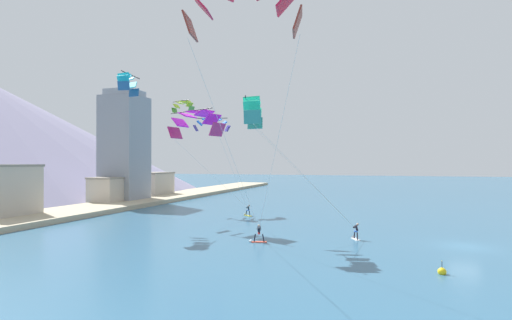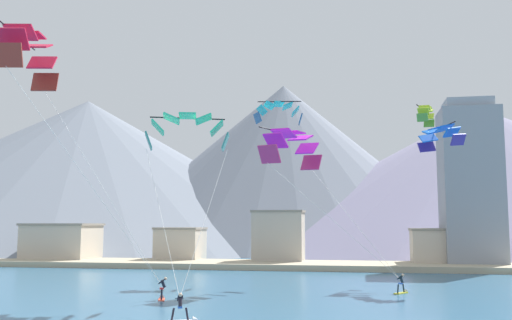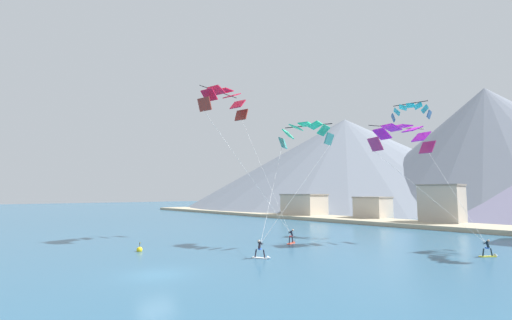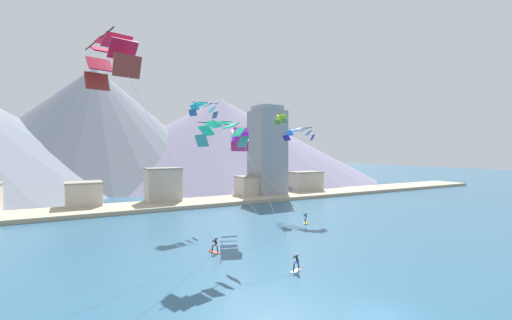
{
  "view_description": "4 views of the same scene",
  "coord_description": "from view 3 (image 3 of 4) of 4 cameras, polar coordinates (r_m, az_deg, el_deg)",
  "views": [
    {
      "loc": [
        -39.37,
        6.62,
        7.43
      ],
      "look_at": [
        -3.11,
        18.43,
        7.69
      ],
      "focal_mm": 28.0,
      "sensor_mm": 36.0,
      "label": 1
    },
    {
      "loc": [
        10.28,
        -21.81,
        5.4
      ],
      "look_at": [
        3.65,
        14.36,
        9.55
      ],
      "focal_mm": 40.0,
      "sensor_mm": 36.0,
      "label": 2
    },
    {
      "loc": [
        22.64,
        -11.14,
        5.61
      ],
      "look_at": [
        -3.53,
        12.31,
        9.06
      ],
      "focal_mm": 24.0,
      "sensor_mm": 36.0,
      "label": 3
    },
    {
      "loc": [
        -17.39,
        -14.74,
        10.52
      ],
      "look_at": [
        1.4,
        18.59,
        9.52
      ],
      "focal_mm": 24.0,
      "sensor_mm": 36.0,
      "label": 4
    }
  ],
  "objects": [
    {
      "name": "race_marker_buoy",
      "position": [
        36.21,
        -18.85,
        -13.97
      ],
      "size": [
        0.56,
        0.56,
        1.02
      ],
      "color": "yellow",
      "rests_on": "ground"
    },
    {
      "name": "mountain_peak_central_summit",
      "position": [
        146.24,
        14.74,
        -0.45
      ],
      "size": [
        129.82,
        129.82,
        36.55
      ],
      "color": "slate",
      "rests_on": "ground"
    },
    {
      "name": "kitesurfer_mid_center",
      "position": [
        30.69,
        1.03,
        -15.24
      ],
      "size": [
        1.75,
        1.08,
        1.68
      ],
      "color": "white",
      "rests_on": "ground"
    },
    {
      "name": "parafoil_kite_distant_high_outer",
      "position": [
        53.34,
        24.36,
        7.59
      ],
      "size": [
        5.18,
        3.04,
        2.41
      ],
      "color": "#25578F"
    },
    {
      "name": "shoreline_strip",
      "position": [
        65.01,
        28.01,
        -9.6
      ],
      "size": [
        180.0,
        10.0,
        0.7
      ],
      "primitive_type": "cube",
      "color": "tan",
      "rests_on": "ground"
    },
    {
      "name": "shore_building_quay_west",
      "position": [
        67.99,
        28.55,
        -6.6
      ],
      "size": [
        6.74,
        4.77,
        7.22
      ],
      "color": "#B7AD9E",
      "rests_on": "ground"
    },
    {
      "name": "shore_building_old_town",
      "position": [
        75.43,
        18.91,
        -7.67
      ],
      "size": [
        6.16,
        6.03,
        4.96
      ],
      "color": "beige",
      "rests_on": "ground"
    },
    {
      "name": "parafoil_kite_near_trail",
      "position": [
        47.16,
        -5.32,
        9.97
      ],
      "size": [
        11.71,
        8.27,
        18.29
      ],
      "color": "maroon"
    },
    {
      "name": "kitesurfer_near_trail",
      "position": [
        39.83,
        6.01,
        -12.96
      ],
      "size": [
        0.92,
        1.78,
        1.7
      ],
      "color": "#E54C33",
      "rests_on": "ground"
    },
    {
      "name": "parafoil_kite_mid_center",
      "position": [
        39.8,
        8.21,
        4.61
      ],
      "size": [
        6.48,
        11.25,
        12.45
      ],
      "color": "teal"
    },
    {
      "name": "mountain_peak_east_shoulder",
      "position": [
        129.05,
        34.25,
        1.56
      ],
      "size": [
        90.82,
        90.82,
        39.06
      ],
      "color": "slate",
      "rests_on": "ground"
    },
    {
      "name": "ground_plane",
      "position": [
        25.85,
        -16.08,
        -17.92
      ],
      "size": [
        400.0,
        400.0,
        0.0
      ],
      "primitive_type": "plane",
      "color": "#2D5B7A"
    },
    {
      "name": "parafoil_kite_near_lead",
      "position": [
        44.29,
        23.16,
        3.83
      ],
      "size": [
        11.32,
        8.68,
        12.49
      ],
      "color": "#C12A6B"
    },
    {
      "name": "shore_building_promenade_mid",
      "position": [
        82.97,
        8.01,
        -7.51
      ],
      "size": [
        9.58,
        7.02,
        5.51
      ],
      "color": "beige",
      "rests_on": "ground"
    },
    {
      "name": "kitesurfer_near_lead",
      "position": [
        37.78,
        34.43,
        -12.52
      ],
      "size": [
        1.34,
        1.65,
        1.62
      ],
      "color": "yellow",
      "rests_on": "ground"
    }
  ]
}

